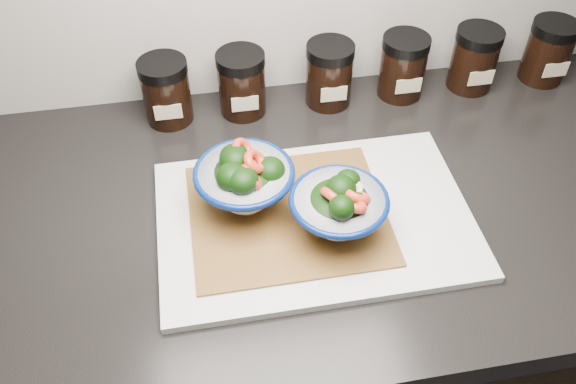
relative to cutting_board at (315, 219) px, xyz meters
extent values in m
cube|color=black|center=(0.07, 0.04, -0.48)|extent=(3.43, 0.58, 0.86)
cube|color=black|center=(0.07, 0.04, -0.03)|extent=(3.50, 0.60, 0.04)
cube|color=silver|center=(0.00, 0.00, 0.00)|extent=(0.45, 0.30, 0.01)
cube|color=olive|center=(-0.04, 0.01, 0.01)|extent=(0.28, 0.24, 0.00)
cylinder|color=white|center=(-0.09, 0.04, 0.02)|extent=(0.05, 0.05, 0.01)
ellipsoid|color=white|center=(-0.09, 0.04, 0.03)|extent=(0.08, 0.08, 0.04)
torus|color=#051B58|center=(-0.09, 0.04, 0.07)|extent=(0.14, 0.14, 0.01)
torus|color=#051B58|center=(-0.09, 0.04, 0.06)|extent=(0.12, 0.12, 0.00)
ellipsoid|color=black|center=(-0.09, 0.04, 0.06)|extent=(0.11, 0.11, 0.05)
ellipsoid|color=black|center=(-0.11, 0.05, 0.08)|extent=(0.05, 0.05, 0.04)
cylinder|color=#477233|center=(-0.11, 0.05, 0.07)|extent=(0.02, 0.01, 0.03)
ellipsoid|color=black|center=(-0.06, 0.03, 0.07)|extent=(0.04, 0.04, 0.04)
cylinder|color=#477233|center=(-0.06, 0.03, 0.06)|extent=(0.01, 0.01, 0.03)
ellipsoid|color=black|center=(-0.10, 0.07, 0.07)|extent=(0.04, 0.04, 0.04)
cylinder|color=#477233|center=(-0.10, 0.07, 0.06)|extent=(0.02, 0.01, 0.03)
ellipsoid|color=black|center=(-0.10, 0.01, 0.09)|extent=(0.04, 0.04, 0.03)
cylinder|color=#477233|center=(-0.10, 0.01, 0.07)|extent=(0.01, 0.02, 0.03)
ellipsoid|color=black|center=(-0.11, 0.02, 0.08)|extent=(0.04, 0.04, 0.04)
cylinder|color=#477233|center=(-0.11, 0.02, 0.07)|extent=(0.01, 0.02, 0.03)
torus|color=#E44E2B|center=(-0.09, 0.07, 0.08)|extent=(0.05, 0.05, 0.05)
torus|color=#E44E2B|center=(-0.07, 0.05, 0.08)|extent=(0.05, 0.06, 0.04)
torus|color=#E44E2B|center=(-0.09, 0.02, 0.09)|extent=(0.04, 0.06, 0.05)
torus|color=#E44E2B|center=(-0.08, 0.04, 0.09)|extent=(0.05, 0.06, 0.05)
cylinder|color=#CCBC8E|center=(-0.10, 0.03, 0.08)|extent=(0.02, 0.02, 0.01)
cylinder|color=#CCBC8E|center=(-0.09, 0.05, 0.08)|extent=(0.02, 0.02, 0.01)
cylinder|color=white|center=(0.02, -0.03, 0.01)|extent=(0.05, 0.05, 0.01)
ellipsoid|color=white|center=(0.02, -0.03, 0.03)|extent=(0.08, 0.08, 0.03)
torus|color=#051B58|center=(0.02, -0.03, 0.07)|extent=(0.14, 0.14, 0.01)
torus|color=#051B58|center=(0.02, -0.03, 0.05)|extent=(0.11, 0.11, 0.00)
ellipsoid|color=black|center=(0.02, -0.03, 0.06)|extent=(0.10, 0.10, 0.05)
ellipsoid|color=black|center=(0.04, 0.00, 0.08)|extent=(0.03, 0.03, 0.03)
cylinder|color=#477233|center=(0.04, 0.00, 0.06)|extent=(0.01, 0.01, 0.02)
ellipsoid|color=black|center=(0.03, -0.02, 0.08)|extent=(0.04, 0.04, 0.04)
cylinder|color=#477233|center=(0.03, -0.02, 0.06)|extent=(0.01, 0.01, 0.03)
ellipsoid|color=black|center=(0.02, -0.06, 0.09)|extent=(0.03, 0.03, 0.03)
cylinder|color=#477233|center=(0.02, -0.06, 0.08)|extent=(0.02, 0.01, 0.02)
torus|color=#E44E2B|center=(0.04, -0.05, 0.08)|extent=(0.06, 0.06, 0.04)
torus|color=#E44E2B|center=(0.01, -0.04, 0.08)|extent=(0.05, 0.05, 0.04)
torus|color=#E44E2B|center=(0.05, -0.04, 0.08)|extent=(0.04, 0.05, 0.04)
cylinder|color=#CCBC8E|center=(0.05, -0.02, 0.08)|extent=(0.02, 0.02, 0.01)
cylinder|color=#CCBC8E|center=(0.02, -0.04, 0.08)|extent=(0.02, 0.02, 0.01)
cylinder|color=black|center=(-0.20, 0.28, 0.04)|extent=(0.08, 0.08, 0.09)
cylinder|color=black|center=(-0.20, 0.28, 0.10)|extent=(0.08, 0.08, 0.02)
cube|color=#C6B793|center=(-0.20, 0.24, 0.04)|extent=(0.05, 0.00, 0.03)
cylinder|color=black|center=(-0.07, 0.28, 0.04)|extent=(0.08, 0.08, 0.09)
cylinder|color=black|center=(-0.07, 0.28, 0.10)|extent=(0.08, 0.08, 0.02)
cube|color=#C6B793|center=(-0.07, 0.24, 0.04)|extent=(0.04, 0.00, 0.03)
cylinder|color=black|center=(0.08, 0.28, 0.04)|extent=(0.08, 0.08, 0.09)
cylinder|color=black|center=(0.08, 0.28, 0.10)|extent=(0.08, 0.08, 0.02)
cube|color=#C6B793|center=(0.08, 0.24, 0.04)|extent=(0.04, 0.00, 0.03)
cylinder|color=black|center=(0.21, 0.28, 0.04)|extent=(0.08, 0.08, 0.09)
cylinder|color=black|center=(0.21, 0.28, 0.10)|extent=(0.08, 0.08, 0.02)
cube|color=#C6B793|center=(0.21, 0.24, 0.04)|extent=(0.04, 0.00, 0.03)
cylinder|color=black|center=(0.35, 0.28, 0.04)|extent=(0.08, 0.08, 0.09)
cylinder|color=black|center=(0.35, 0.28, 0.10)|extent=(0.08, 0.08, 0.02)
cube|color=#C6B793|center=(0.35, 0.24, 0.04)|extent=(0.05, 0.00, 0.03)
cylinder|color=black|center=(0.49, 0.28, 0.04)|extent=(0.08, 0.08, 0.09)
cylinder|color=black|center=(0.49, 0.28, 0.10)|extent=(0.08, 0.08, 0.02)
cube|color=#C6B793|center=(0.49, 0.24, 0.04)|extent=(0.05, 0.00, 0.03)
camera|label=1|loc=(-0.14, -0.57, 0.66)|focal=38.00mm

